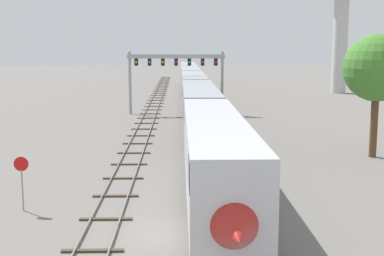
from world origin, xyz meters
TOP-DOWN VIEW (x-y plane):
  - ground_plane at (0.00, 0.00)m, footprint 400.00×400.00m
  - track_main at (2.00, 60.00)m, footprint 2.60×200.00m
  - track_near at (-3.50, 40.00)m, footprint 2.60×160.00m
  - passenger_train at (2.00, 45.57)m, footprint 3.04×103.82m
  - signal_gantry at (-0.25, 42.30)m, footprint 12.10×0.49m
  - stop_sign at (-8.00, 3.59)m, footprint 0.76×0.08m
  - trackside_tree_left at (15.05, 16.30)m, footprint 5.08×5.08m

SIDE VIEW (x-z plane):
  - ground_plane at x=0.00m, z-range 0.00..0.00m
  - track_main at x=2.00m, z-range -0.01..0.15m
  - track_near at x=-3.50m, z-range -0.01..0.15m
  - stop_sign at x=-8.00m, z-range 0.43..3.31m
  - passenger_train at x=2.00m, z-range 0.21..5.01m
  - signal_gantry at x=-0.25m, z-range 1.88..9.65m
  - trackside_tree_left at x=15.05m, z-range 2.10..11.49m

